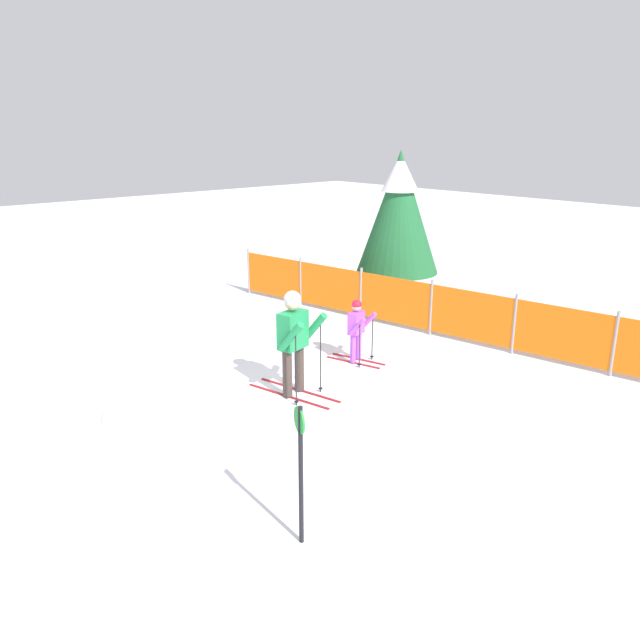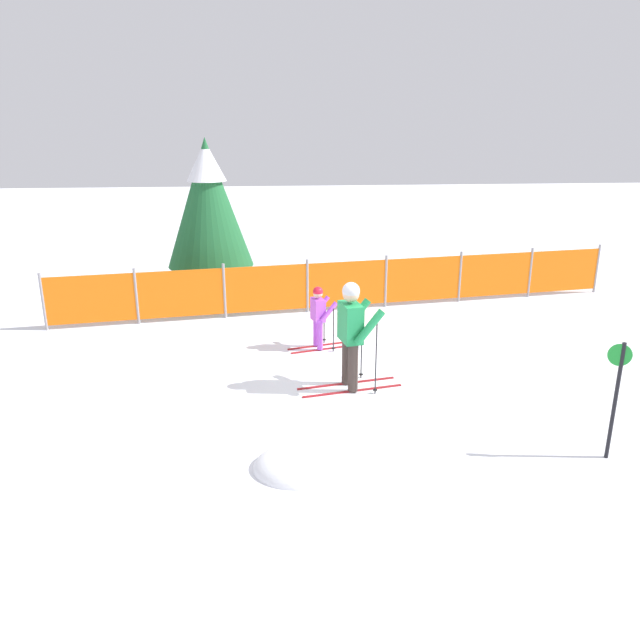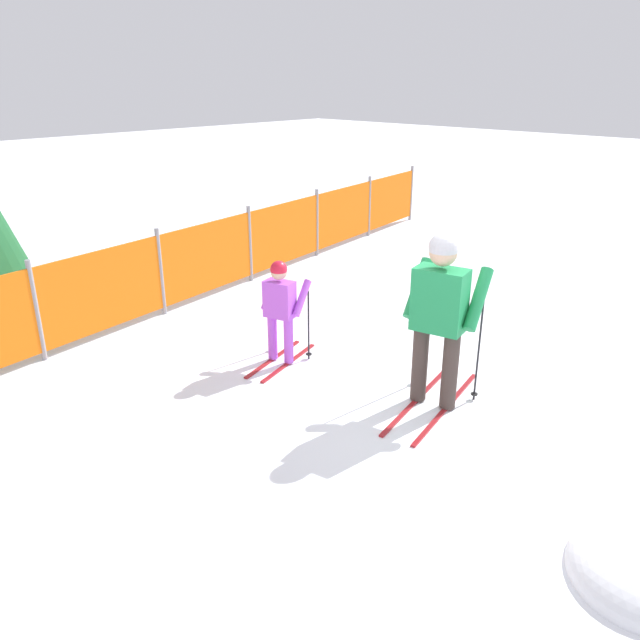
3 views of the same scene
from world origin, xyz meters
name	(u,v)px [view 2 (image 2 of 3)]	position (x,y,z in m)	size (l,w,h in m)	color
ground_plane	(335,391)	(0.00, 0.00, 0.00)	(60.00, 60.00, 0.00)	white
skier_adult	(352,326)	(0.26, 0.11, 1.03)	(1.68, 0.81, 1.74)	maroon
skier_child	(319,313)	(-0.10, 1.92, 0.69)	(1.14, 0.60, 1.19)	maroon
safety_fence	(347,284)	(0.72, 4.31, 0.59)	(12.50, 1.87, 1.18)	gray
conifer_far	(208,201)	(-2.34, 5.58, 2.27)	(1.98, 1.98, 3.68)	#4C3823
trail_marker	(616,389)	(3.21, -2.27, 0.95)	(0.27, 0.12, 1.55)	black
snow_mound	(302,468)	(-0.65, -2.20, 0.00)	(1.20, 1.02, 0.48)	white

